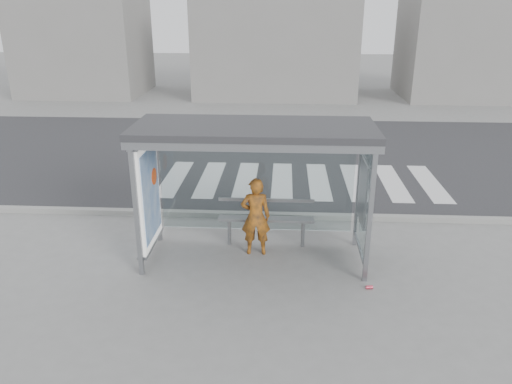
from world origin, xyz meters
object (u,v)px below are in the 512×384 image
(bus_shelter, at_px, (234,159))
(person, at_px, (256,217))
(soda_can, at_px, (369,287))
(bench, at_px, (266,219))

(bus_shelter, height_order, person, bus_shelter)
(bus_shelter, relative_size, person, 2.73)
(person, xyz_separation_m, soda_can, (2.03, -1.21, -0.75))
(person, xyz_separation_m, bench, (0.19, 0.35, -0.20))
(bus_shelter, relative_size, soda_can, 36.39)
(soda_can, bearing_deg, bus_shelter, 156.83)
(person, relative_size, bench, 0.82)
(bus_shelter, bearing_deg, bench, 42.30)
(person, relative_size, soda_can, 13.34)
(person, bearing_deg, bus_shelter, 20.68)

